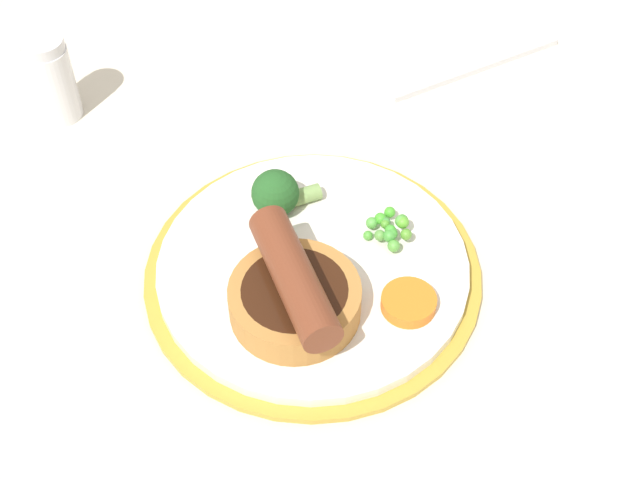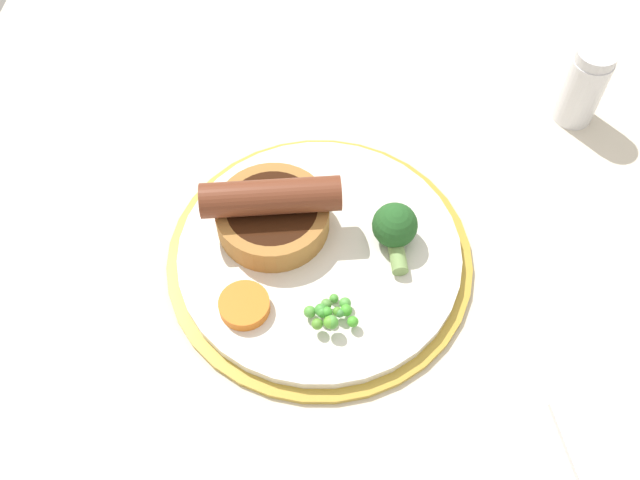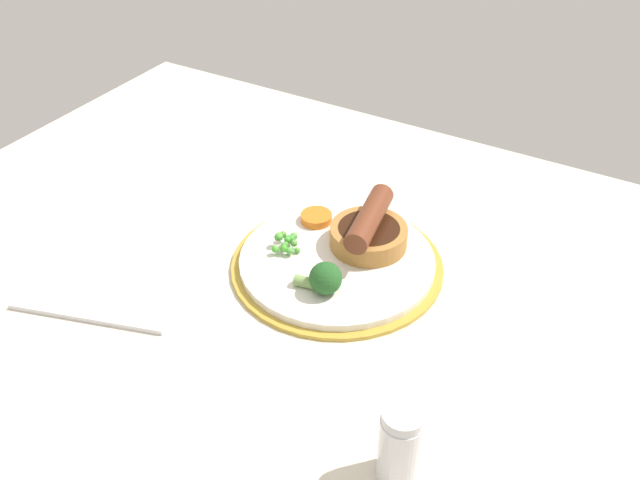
# 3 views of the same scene
# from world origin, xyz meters

# --- Properties ---
(dining_table) EXTENTS (1.10, 0.80, 0.03)m
(dining_table) POSITION_xyz_m (0.00, 0.00, 0.01)
(dining_table) COLOR beige
(dining_table) RESTS_ON ground
(dinner_plate) EXTENTS (0.25, 0.25, 0.01)m
(dinner_plate) POSITION_xyz_m (0.02, 0.03, 0.04)
(dinner_plate) COLOR #B79333
(dinner_plate) RESTS_ON dining_table
(sausage_pudding) EXTENTS (0.09, 0.11, 0.05)m
(sausage_pudding) POSITION_xyz_m (0.04, 0.07, 0.06)
(sausage_pudding) COLOR #AD7538
(sausage_pudding) RESTS_ON dinner_plate
(pea_pile) EXTENTS (0.03, 0.04, 0.02)m
(pea_pile) POSITION_xyz_m (-0.04, 0.02, 0.05)
(pea_pile) COLOR green
(pea_pile) RESTS_ON dinner_plate
(broccoli_floret_near) EXTENTS (0.06, 0.04, 0.04)m
(broccoli_floret_near) POSITION_xyz_m (0.04, -0.03, 0.06)
(broccoli_floret_near) COLOR #235623
(broccoli_floret_near) RESTS_ON dinner_plate
(carrot_slice_1) EXTENTS (0.05, 0.05, 0.01)m
(carrot_slice_1) POSITION_xyz_m (-0.04, 0.08, 0.05)
(carrot_slice_1) COLOR orange
(carrot_slice_1) RESTS_ON dinner_plate
(fork) EXTENTS (0.18, 0.07, 0.01)m
(fork) POSITION_xyz_m (-0.17, -0.18, 0.03)
(fork) COLOR silver
(fork) RESTS_ON dining_table
(salt_shaker) EXTENTS (0.04, 0.04, 0.08)m
(salt_shaker) POSITION_xyz_m (0.20, -0.19, 0.07)
(salt_shaker) COLOR silver
(salt_shaker) RESTS_ON dining_table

